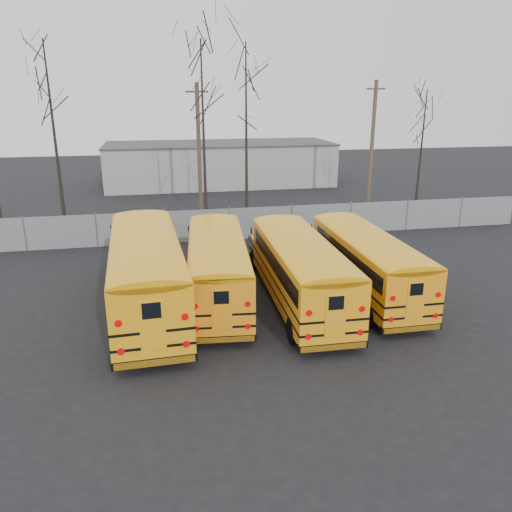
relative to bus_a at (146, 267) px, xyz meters
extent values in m
plane|color=black|center=(4.95, -2.00, -1.97)|extent=(120.00, 120.00, 0.00)
cube|color=gray|center=(4.95, 10.00, -0.97)|extent=(40.00, 0.04, 2.00)
cube|color=#999994|center=(6.95, 30.00, 0.03)|extent=(22.00, 8.00, 4.00)
cylinder|color=black|center=(-1.06, -3.86, -1.43)|extent=(0.35, 1.10, 1.08)
cylinder|color=black|center=(1.39, -3.75, -1.43)|extent=(0.35, 1.10, 1.08)
cylinder|color=black|center=(-1.46, 5.24, -1.43)|extent=(0.35, 1.10, 1.08)
cylinder|color=black|center=(0.99, 5.35, -1.43)|extent=(0.35, 1.10, 1.08)
cube|color=#FFA514|center=(0.01, -0.28, -0.15)|extent=(3.15, 10.20, 2.55)
cube|color=#FFA514|center=(-0.25, 5.68, -0.88)|extent=(2.52, 1.95, 1.08)
cube|color=black|center=(0.02, -0.50, 0.42)|extent=(3.15, 9.11, 0.76)
cube|color=black|center=(-0.03, 0.64, -0.94)|extent=(3.27, 12.06, 0.10)
cube|color=black|center=(-0.03, 0.64, -0.40)|extent=(3.27, 12.06, 0.10)
cube|color=black|center=(0.23, -5.21, -1.48)|extent=(2.78, 0.36, 0.30)
cube|color=black|center=(-0.29, 6.54, -1.48)|extent=(2.61, 0.33, 0.28)
cube|color=#FFA514|center=(0.23, -5.33, -0.18)|extent=(0.81, 0.08, 1.68)
cylinder|color=#B20505|center=(-0.79, -5.39, -0.94)|extent=(0.24, 0.05, 0.24)
cylinder|color=#B20505|center=(1.26, -5.30, -0.94)|extent=(0.24, 0.05, 0.24)
cylinder|color=#B20505|center=(-0.79, -5.39, 0.04)|extent=(0.24, 0.05, 0.24)
cylinder|color=#B20505|center=(1.26, -5.30, 0.04)|extent=(0.24, 0.05, 0.24)
cylinder|color=black|center=(1.64, -2.65, -1.49)|extent=(0.36, 0.98, 0.96)
cylinder|color=black|center=(3.80, -2.84, -1.49)|extent=(0.36, 0.98, 0.96)
cylinder|color=black|center=(2.37, 5.40, -1.49)|extent=(0.36, 0.98, 0.96)
cylinder|color=black|center=(4.54, 5.20, -1.49)|extent=(0.36, 0.98, 0.96)
cube|color=orange|center=(3.00, 0.37, -0.36)|extent=(3.21, 9.12, 2.26)
cube|color=orange|center=(3.49, 5.63, -1.01)|extent=(2.30, 1.82, 0.96)
cube|color=black|center=(2.99, 0.17, 0.15)|extent=(3.16, 8.17, 0.67)
cube|color=black|center=(3.08, 1.18, -1.06)|extent=(3.39, 10.77, 0.09)
cube|color=black|center=(3.08, 1.18, -0.58)|extent=(3.39, 10.77, 0.09)
cube|color=black|center=(2.60, -3.99, -1.54)|extent=(2.47, 0.44, 0.27)
cube|color=black|center=(3.56, 6.40, -1.54)|extent=(2.32, 0.40, 0.25)
cube|color=orange|center=(2.59, -4.10, -0.38)|extent=(0.72, 0.10, 1.49)
cylinder|color=#B20505|center=(1.68, -4.02, -1.06)|extent=(0.21, 0.06, 0.21)
cylinder|color=#B20505|center=(3.50, -4.19, -1.06)|extent=(0.21, 0.06, 0.21)
cylinder|color=#B20505|center=(1.68, -4.02, -0.19)|extent=(0.21, 0.06, 0.21)
cylinder|color=#B20505|center=(3.50, -4.19, -0.19)|extent=(0.21, 0.06, 0.21)
cylinder|color=black|center=(5.22, -4.01, -1.48)|extent=(0.30, 0.99, 0.98)
cylinder|color=black|center=(7.44, -4.05, -1.48)|extent=(0.30, 0.99, 0.98)
cylinder|color=black|center=(5.40, 4.24, -1.48)|extent=(0.30, 0.99, 0.98)
cylinder|color=black|center=(7.62, 4.19, -1.48)|extent=(0.30, 0.99, 0.98)
cube|color=#FFA014|center=(6.40, -0.84, -0.32)|extent=(2.65, 9.19, 2.31)
cube|color=#FFA014|center=(6.51, 4.56, -0.99)|extent=(2.25, 1.72, 0.98)
cube|color=black|center=(6.39, -1.04, 0.19)|extent=(2.67, 8.21, 0.69)
cube|color=black|center=(6.42, 0.00, -1.04)|extent=(2.72, 10.88, 0.09)
cube|color=black|center=(6.42, 0.00, -0.54)|extent=(2.72, 10.88, 0.09)
cube|color=black|center=(6.30, -5.31, -1.53)|extent=(2.52, 0.27, 0.28)
cube|color=black|center=(6.53, 5.35, -1.53)|extent=(2.36, 0.25, 0.26)
cube|color=#FFA014|center=(6.30, -5.42, -0.35)|extent=(0.74, 0.06, 1.52)
cylinder|color=#B20505|center=(5.36, -5.40, -1.04)|extent=(0.22, 0.04, 0.22)
cylinder|color=#B20505|center=(7.23, -5.45, -1.04)|extent=(0.22, 0.04, 0.22)
cylinder|color=#B20505|center=(5.36, -5.40, -0.15)|extent=(0.22, 0.04, 0.22)
cylinder|color=#B20505|center=(7.23, -5.45, -0.15)|extent=(0.22, 0.04, 0.22)
cylinder|color=black|center=(8.61, -3.29, -1.50)|extent=(0.27, 0.94, 0.94)
cylinder|color=black|center=(10.73, -3.30, -1.50)|extent=(0.27, 0.94, 0.94)
cylinder|color=black|center=(8.66, 4.61, -1.50)|extent=(0.27, 0.94, 0.94)
cylinder|color=black|center=(10.78, 4.60, -1.50)|extent=(0.27, 0.94, 0.94)
cube|color=orange|center=(9.69, -0.24, -0.39)|extent=(2.41, 8.76, 2.21)
cube|color=orange|center=(9.72, 4.93, -1.03)|extent=(2.13, 1.61, 0.94)
cube|color=black|center=(9.69, -0.43, 0.10)|extent=(2.44, 7.82, 0.66)
cube|color=black|center=(9.69, 0.56, -1.08)|extent=(2.45, 10.38, 0.08)
cube|color=black|center=(9.69, 0.56, -0.60)|extent=(2.45, 10.38, 0.08)
cube|color=black|center=(9.66, -4.52, -1.55)|extent=(2.41, 0.22, 0.26)
cube|color=black|center=(9.73, 5.69, -1.55)|extent=(2.26, 0.20, 0.24)
cube|color=orange|center=(9.66, -4.62, -0.42)|extent=(0.71, 0.04, 1.46)
cylinder|color=#B20505|center=(8.77, -4.63, -1.08)|extent=(0.21, 0.04, 0.21)
cylinder|color=#B20505|center=(10.55, -4.64, -1.08)|extent=(0.21, 0.04, 0.21)
cylinder|color=#B20505|center=(8.77, -4.63, -0.23)|extent=(0.21, 0.04, 0.21)
cylinder|color=#B20505|center=(10.55, -4.64, -0.23)|extent=(0.21, 0.04, 0.21)
cylinder|color=#493B29|center=(3.82, 17.08, 2.79)|extent=(0.30, 0.30, 9.51)
cube|color=#493B29|center=(3.82, 17.08, 6.91)|extent=(1.66, 0.59, 0.13)
cylinder|color=brown|center=(17.34, 17.21, 2.91)|extent=(0.30, 0.30, 9.75)
cube|color=brown|center=(17.34, 17.21, 7.13)|extent=(1.70, 0.59, 0.13)
cone|color=black|center=(-5.57, 14.50, 4.00)|extent=(0.26, 0.26, 11.94)
cone|color=black|center=(3.70, 12.00, 3.97)|extent=(0.26, 0.26, 11.88)
cone|color=black|center=(6.38, 11.84, 3.90)|extent=(0.26, 0.26, 11.73)
cone|color=black|center=(19.55, 13.61, 2.54)|extent=(0.26, 0.26, 9.03)
camera|label=1|loc=(0.64, -19.96, 6.84)|focal=35.00mm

